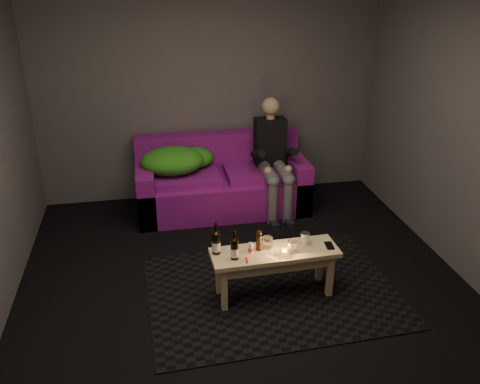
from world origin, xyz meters
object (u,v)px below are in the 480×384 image
Objects in this scene: sofa at (221,183)px; steel_cup at (305,238)px; beer_bottle_a at (216,242)px; person at (273,155)px; beer_bottle_b at (235,248)px; coffee_table at (275,259)px.

sofa reaches higher than steel_cup.
sofa is at bearing 79.79° from beer_bottle_a.
beer_bottle_b is at bearing -113.77° from person.
beer_bottle_b is 2.48× the size of steel_cup.
person is (0.57, -0.16, 0.37)m from sofa.
coffee_table is 4.17× the size of beer_bottle_b.
sofa is 0.70m from person.
coffee_table is (-0.40, -1.67, -0.30)m from person.
steel_cup is at bearing 0.80° from beer_bottle_a.
beer_bottle_b is at bearing -40.02° from beer_bottle_a.
person is at bearing 66.23° from beer_bottle_b.
coffee_table is at bearing -84.60° from sofa.
coffee_table is at bearing -103.59° from person.
steel_cup is at bearing 12.89° from coffee_table.
beer_bottle_b is at bearing -169.04° from steel_cup.
person is 4.54× the size of beer_bottle_a.
sofa is 6.81× the size of beer_bottle_a.
steel_cup is (0.45, -1.76, 0.19)m from sofa.
steel_cup is at bearing -94.39° from person.
beer_bottle_a is (-0.49, 0.05, 0.18)m from coffee_table.
sofa reaches higher than coffee_table.
beer_bottle_a is 2.69× the size of steel_cup.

